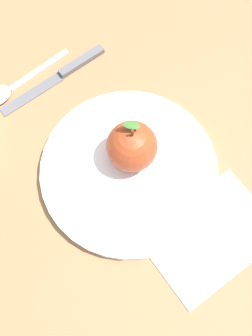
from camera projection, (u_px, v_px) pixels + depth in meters
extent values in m
plane|color=olive|center=(103.00, 155.00, 0.58)|extent=(2.40, 2.40, 0.00)
cylinder|color=white|center=(126.00, 171.00, 0.56)|extent=(0.26, 0.26, 0.02)
torus|color=white|center=(126.00, 169.00, 0.56)|extent=(0.26, 0.26, 0.01)
sphere|color=#9E3D1E|center=(129.00, 147.00, 0.53)|extent=(0.07, 0.07, 0.07)
cylinder|color=#4C3319|center=(129.00, 134.00, 0.49)|extent=(0.00, 0.00, 0.02)
ellipsoid|color=#386628|center=(128.00, 125.00, 0.48)|extent=(0.02, 0.03, 0.00)
cube|color=#59595E|center=(29.00, 94.00, 0.62)|extent=(0.07, 0.11, 0.00)
cube|color=#59595E|center=(79.00, 62.00, 0.63)|extent=(0.05, 0.08, 0.01)
cube|color=silver|center=(37.00, 69.00, 0.63)|extent=(0.07, 0.11, 0.01)
cube|color=beige|center=(208.00, 236.00, 0.53)|extent=(0.19, 0.22, 0.00)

